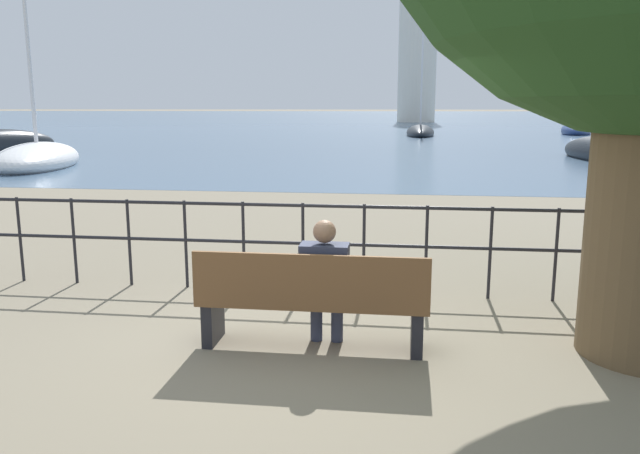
{
  "coord_description": "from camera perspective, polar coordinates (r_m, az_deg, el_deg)",
  "views": [
    {
      "loc": [
        0.76,
        -5.27,
        2.13
      ],
      "look_at": [
        0.0,
        0.5,
        1.0
      ],
      "focal_mm": 35.0,
      "sensor_mm": 36.0,
      "label": 1
    }
  ],
  "objects": [
    {
      "name": "promenade_railing",
      "position": [
        7.13,
        1.22,
        -0.68
      ],
      "size": [
        14.82,
        0.04,
        1.05
      ],
      "color": "black",
      "rests_on": "ground_plane"
    },
    {
      "name": "seated_person_left",
      "position": [
        5.53,
        0.46,
        -4.62
      ],
      "size": [
        0.43,
        0.35,
        1.17
      ],
      "color": "#2D3347",
      "rests_on": "ground_plane"
    },
    {
      "name": "ground_plane",
      "position": [
        5.74,
        -0.66,
        -10.83
      ],
      "size": [
        1000.0,
        1000.0,
        0.0
      ],
      "primitive_type": "plane",
      "color": "#7A705B"
    },
    {
      "name": "park_bench",
      "position": [
        5.53,
        -0.77,
        -6.83
      ],
      "size": [
        2.05,
        0.45,
        0.9
      ],
      "color": "brown",
      "rests_on": "ground_plane"
    },
    {
      "name": "sailboat_0",
      "position": [
        27.38,
        25.39,
        6.07
      ],
      "size": [
        3.46,
        8.29,
        7.3
      ],
      "rotation": [
        0.0,
        0.0,
        0.17
      ],
      "color": "black",
      "rests_on": "ground_plane"
    },
    {
      "name": "sailboat_3",
      "position": [
        54.14,
        22.36,
        8.19
      ],
      "size": [
        4.0,
        7.67,
        7.78
      ],
      "rotation": [
        0.0,
        0.0,
        -0.25
      ],
      "color": "navy",
      "rests_on": "ground_plane"
    },
    {
      "name": "harbor_water",
      "position": [
        165.38,
        7.32,
        10.11
      ],
      "size": [
        600.0,
        300.0,
        0.01
      ],
      "color": "#47607A",
      "rests_on": "ground_plane"
    },
    {
      "name": "harbor_lighthouse",
      "position": [
        90.65,
        8.96,
        17.08
      ],
      "size": [
        5.25,
        5.25,
        25.89
      ],
      "color": "silver",
      "rests_on": "ground_plane"
    },
    {
      "name": "sailboat_1",
      "position": [
        24.97,
        -24.4,
        5.78
      ],
      "size": [
        4.57,
        7.24,
        12.22
      ],
      "rotation": [
        0.0,
        0.0,
        0.32
      ],
      "color": "white",
      "rests_on": "ground_plane"
    },
    {
      "name": "sailboat_4",
      "position": [
        48.19,
        9.15,
        8.58
      ],
      "size": [
        2.22,
        8.61,
        9.21
      ],
      "rotation": [
        0.0,
        0.0,
        -0.02
      ],
      "color": "black",
      "rests_on": "ground_plane"
    }
  ]
}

